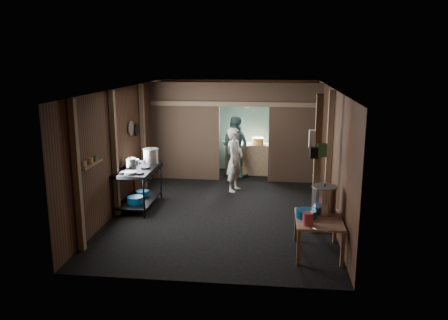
# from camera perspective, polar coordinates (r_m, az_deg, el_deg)

# --- Properties ---
(floor) EXTENTS (4.50, 7.00, 0.00)m
(floor) POSITION_cam_1_polar(r_m,az_deg,el_deg) (10.15, 0.13, -5.81)
(floor) COLOR black
(floor) RESTS_ON ground
(ceiling) EXTENTS (4.50, 7.00, 0.00)m
(ceiling) POSITION_cam_1_polar(r_m,az_deg,el_deg) (9.63, 0.14, 9.00)
(ceiling) COLOR #292827
(ceiling) RESTS_ON ground
(wall_back) EXTENTS (4.50, 0.00, 2.60)m
(wall_back) POSITION_cam_1_polar(r_m,az_deg,el_deg) (13.24, 1.84, 4.42)
(wall_back) COLOR #492C1B
(wall_back) RESTS_ON ground
(wall_front) EXTENTS (4.50, 0.00, 2.60)m
(wall_front) POSITION_cam_1_polar(r_m,az_deg,el_deg) (6.45, -3.36, -4.80)
(wall_front) COLOR #492C1B
(wall_front) RESTS_ON ground
(wall_left) EXTENTS (0.00, 7.00, 2.60)m
(wall_left) POSITION_cam_1_polar(r_m,az_deg,el_deg) (10.30, -12.41, 1.65)
(wall_left) COLOR #492C1B
(wall_left) RESTS_ON ground
(wall_right) EXTENTS (0.00, 7.00, 2.60)m
(wall_right) POSITION_cam_1_polar(r_m,az_deg,el_deg) (9.82, 13.30, 1.06)
(wall_right) COLOR #492C1B
(wall_right) RESTS_ON ground
(partition_left) EXTENTS (1.85, 0.10, 2.60)m
(partition_left) POSITION_cam_1_polar(r_m,az_deg,el_deg) (12.15, -4.93, 3.60)
(partition_left) COLOR #423023
(partition_left) RESTS_ON floor
(partition_right) EXTENTS (1.35, 0.10, 2.60)m
(partition_right) POSITION_cam_1_polar(r_m,az_deg,el_deg) (11.92, 8.89, 3.31)
(partition_right) COLOR #423023
(partition_right) RESTS_ON floor
(partition_header) EXTENTS (1.30, 0.10, 0.60)m
(partition_header) POSITION_cam_1_polar(r_m,az_deg,el_deg) (11.82, 2.56, 8.26)
(partition_header) COLOR #423023
(partition_header) RESTS_ON wall_back
(turquoise_panel) EXTENTS (4.40, 0.06, 2.50)m
(turquoise_panel) POSITION_cam_1_polar(r_m,az_deg,el_deg) (13.19, 1.81, 4.16)
(turquoise_panel) COLOR #6ABEBF
(turquoise_panel) RESTS_ON wall_back
(back_counter) EXTENTS (1.20, 0.50, 0.85)m
(back_counter) POSITION_cam_1_polar(r_m,az_deg,el_deg) (12.84, 2.94, 0.16)
(back_counter) COLOR #917655
(back_counter) RESTS_ON floor
(wall_clock) EXTENTS (0.20, 0.03, 0.20)m
(wall_clock) POSITION_cam_1_polar(r_m,az_deg,el_deg) (13.05, 2.92, 6.93)
(wall_clock) COLOR silver
(wall_clock) RESTS_ON wall_back
(post_left_a) EXTENTS (0.10, 0.12, 2.60)m
(post_left_a) POSITION_cam_1_polar(r_m,az_deg,el_deg) (7.92, -17.95, -2.05)
(post_left_a) COLOR #917655
(post_left_a) RESTS_ON floor
(post_left_b) EXTENTS (0.10, 0.12, 2.60)m
(post_left_b) POSITION_cam_1_polar(r_m,az_deg,el_deg) (9.54, -13.54, 0.70)
(post_left_b) COLOR #917655
(post_left_b) RESTS_ON floor
(post_left_c) EXTENTS (0.10, 0.12, 2.60)m
(post_left_c) POSITION_cam_1_polar(r_m,az_deg,el_deg) (11.40, -10.14, 2.83)
(post_left_c) COLOR #917655
(post_left_c) RESTS_ON floor
(post_right) EXTENTS (0.10, 0.12, 2.60)m
(post_right) POSITION_cam_1_polar(r_m,az_deg,el_deg) (9.62, 13.01, 0.83)
(post_right) COLOR #917655
(post_right) RESTS_ON floor
(post_free) EXTENTS (0.12, 0.12, 2.60)m
(post_free) POSITION_cam_1_polar(r_m,az_deg,el_deg) (8.52, 11.60, -0.66)
(post_free) COLOR #917655
(post_free) RESTS_ON floor
(cross_beam) EXTENTS (4.40, 0.12, 0.12)m
(cross_beam) POSITION_cam_1_polar(r_m,az_deg,el_deg) (11.81, 1.31, 7.05)
(cross_beam) COLOR #917655
(cross_beam) RESTS_ON wall_left
(pan_lid_big) EXTENTS (0.03, 0.34, 0.34)m
(pan_lid_big) POSITION_cam_1_polar(r_m,az_deg,el_deg) (10.60, -11.60, 3.93)
(pan_lid_big) COLOR gray
(pan_lid_big) RESTS_ON wall_left
(pan_lid_small) EXTENTS (0.03, 0.30, 0.30)m
(pan_lid_small) POSITION_cam_1_polar(r_m,az_deg,el_deg) (10.99, -10.94, 3.74)
(pan_lid_small) COLOR black
(pan_lid_small) RESTS_ON wall_left
(wall_shelf) EXTENTS (0.14, 0.80, 0.03)m
(wall_shelf) POSITION_cam_1_polar(r_m,az_deg,el_deg) (8.33, -16.41, -0.52)
(wall_shelf) COLOR #917655
(wall_shelf) RESTS_ON wall_left
(jar_white) EXTENTS (0.07, 0.07, 0.10)m
(jar_white) POSITION_cam_1_polar(r_m,az_deg,el_deg) (8.09, -17.12, -0.48)
(jar_white) COLOR silver
(jar_white) RESTS_ON wall_shelf
(jar_yellow) EXTENTS (0.08, 0.08, 0.10)m
(jar_yellow) POSITION_cam_1_polar(r_m,az_deg,el_deg) (8.32, -16.44, -0.09)
(jar_yellow) COLOR #F7B04C
(jar_yellow) RESTS_ON wall_shelf
(jar_green) EXTENTS (0.06, 0.06, 0.10)m
(jar_green) POSITION_cam_1_polar(r_m,az_deg,el_deg) (8.51, -15.87, 0.25)
(jar_green) COLOR #417E4D
(jar_green) RESTS_ON wall_shelf
(bag_white) EXTENTS (0.22, 0.15, 0.32)m
(bag_white) POSITION_cam_1_polar(r_m,az_deg,el_deg) (8.49, 11.36, 2.63)
(bag_white) COLOR silver
(bag_white) RESTS_ON post_free
(bag_green) EXTENTS (0.16, 0.12, 0.24)m
(bag_green) POSITION_cam_1_polar(r_m,az_deg,el_deg) (8.40, 12.20, 1.23)
(bag_green) COLOR #417E4D
(bag_green) RESTS_ON post_free
(bag_black) EXTENTS (0.14, 0.10, 0.20)m
(bag_black) POSITION_cam_1_polar(r_m,az_deg,el_deg) (8.38, 11.24, 0.89)
(bag_black) COLOR black
(bag_black) RESTS_ON post_free
(gas_range) EXTENTS (0.77, 1.51, 0.89)m
(gas_range) POSITION_cam_1_polar(r_m,az_deg,el_deg) (10.13, -10.69, -3.43)
(gas_range) COLOR black
(gas_range) RESTS_ON floor
(prep_table) EXTENTS (0.76, 1.05, 0.62)m
(prep_table) POSITION_cam_1_polar(r_m,az_deg,el_deg) (7.90, 11.71, -9.30)
(prep_table) COLOR tan
(prep_table) RESTS_ON floor
(stove_pot_large) EXTENTS (0.40, 0.40, 0.35)m
(stove_pot_large) POSITION_cam_1_polar(r_m,az_deg,el_deg) (10.40, -9.14, 0.47)
(stove_pot_large) COLOR silver
(stove_pot_large) RESTS_ON gas_range
(stove_pot_med) EXTENTS (0.34, 0.34, 0.22)m
(stove_pot_med) POSITION_cam_1_polar(r_m,az_deg,el_deg) (10.08, -11.69, -0.41)
(stove_pot_med) COLOR silver
(stove_pot_med) RESTS_ON gas_range
(stove_saucepan) EXTENTS (0.20, 0.20, 0.10)m
(stove_saucepan) POSITION_cam_1_polar(r_m,az_deg,el_deg) (10.43, -11.05, -0.18)
(stove_saucepan) COLOR silver
(stove_saucepan) RESTS_ON gas_range
(frying_pan) EXTENTS (0.35, 0.53, 0.07)m
(frying_pan) POSITION_cam_1_polar(r_m,az_deg,el_deg) (9.56, -11.66, -1.56)
(frying_pan) COLOR gray
(frying_pan) RESTS_ON gas_range
(blue_tub_front) EXTENTS (0.35, 0.35, 0.14)m
(blue_tub_front) POSITION_cam_1_polar(r_m,az_deg,el_deg) (9.97, -11.06, -4.93)
(blue_tub_front) COLOR navy
(blue_tub_front) RESTS_ON gas_range
(blue_tub_back) EXTENTS (0.29, 0.29, 0.12)m
(blue_tub_back) POSITION_cam_1_polar(r_m,az_deg,el_deg) (10.46, -10.18, -4.13)
(blue_tub_back) COLOR navy
(blue_tub_back) RESTS_ON gas_range
(stock_pot) EXTENTS (0.52, 0.52, 0.50)m
(stock_pot) POSITION_cam_1_polar(r_m,az_deg,el_deg) (7.99, 12.43, -4.95)
(stock_pot) COLOR silver
(stock_pot) RESTS_ON prep_table
(wash_basin) EXTENTS (0.41, 0.41, 0.13)m
(wash_basin) POSITION_cam_1_polar(r_m,az_deg,el_deg) (7.78, 10.31, -6.64)
(wash_basin) COLOR navy
(wash_basin) RESTS_ON prep_table
(pink_bucket) EXTENTS (0.21, 0.21, 0.20)m
(pink_bucket) POSITION_cam_1_polar(r_m,az_deg,el_deg) (7.45, 10.49, -7.26)
(pink_bucket) COLOR #C83F53
(pink_bucket) RESTS_ON prep_table
(knife) EXTENTS (0.29, 0.15, 0.01)m
(knife) POSITION_cam_1_polar(r_m,az_deg,el_deg) (7.29, 11.92, -8.57)
(knife) COLOR silver
(knife) RESTS_ON prep_table
(yellow_tub) EXTENTS (0.33, 0.33, 0.18)m
(yellow_tub) POSITION_cam_1_polar(r_m,az_deg,el_deg) (12.72, 4.28, 2.40)
(yellow_tub) COLOR #F7B04C
(yellow_tub) RESTS_ON back_counter
(red_cup) EXTENTS (0.11, 0.11, 0.13)m
(red_cup) POSITION_cam_1_polar(r_m,az_deg,el_deg) (12.76, 1.84, 2.33)
(red_cup) COLOR red
(red_cup) RESTS_ON back_counter
(cook) EXTENTS (0.53, 0.66, 1.57)m
(cook) POSITION_cam_1_polar(r_m,az_deg,el_deg) (11.09, 1.37, 0.04)
(cook) COLOR beige
(cook) RESTS_ON floor
(worker_back) EXTENTS (0.99, 0.89, 1.67)m
(worker_back) POSITION_cam_1_polar(r_m,az_deg,el_deg) (12.48, 1.38, 1.72)
(worker_back) COLOR #3F6767
(worker_back) RESTS_ON floor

